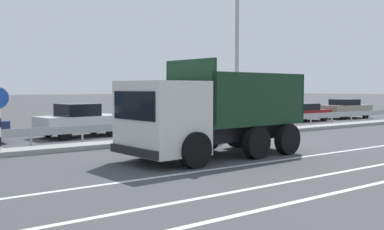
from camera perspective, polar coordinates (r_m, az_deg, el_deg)
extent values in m
plane|color=#424244|center=(18.82, 9.32, -3.59)|extent=(320.00, 320.00, 0.00)
cube|color=silver|center=(13.76, 7.99, -6.12)|extent=(66.63, 0.16, 0.01)
cube|color=silver|center=(12.21, 15.99, -7.44)|extent=(66.63, 0.16, 0.01)
cube|color=silver|center=(11.44, 21.60, -8.28)|extent=(66.63, 0.16, 0.01)
cube|color=gray|center=(20.96, 3.47, -2.59)|extent=(36.64, 1.10, 0.18)
cube|color=#9EA0A5|center=(21.89, 1.33, -0.94)|extent=(66.63, 0.04, 0.32)
cylinder|color=#ADADB2|center=(18.06, -19.78, -3.04)|extent=(0.09, 0.09, 0.62)
cylinder|color=#ADADB2|center=(18.76, -13.74, -2.71)|extent=(0.09, 0.09, 0.62)
cylinder|color=#ADADB2|center=(19.65, -8.19, -2.37)|extent=(0.09, 0.09, 0.62)
cylinder|color=#ADADB2|center=(20.72, -3.17, -2.05)|extent=(0.09, 0.09, 0.62)
cylinder|color=#ADADB2|center=(21.92, 1.33, -1.75)|extent=(0.09, 0.09, 0.62)
cylinder|color=#ADADB2|center=(23.24, 5.33, -1.47)|extent=(0.09, 0.09, 0.62)
cylinder|color=#ADADB2|center=(24.67, 8.89, -1.22)|extent=(0.09, 0.09, 0.62)
cylinder|color=#ADADB2|center=(26.18, 12.05, -0.99)|extent=(0.09, 0.09, 0.62)
cylinder|color=#ADADB2|center=(27.77, 14.86, -0.78)|extent=(0.09, 0.09, 0.62)
cylinder|color=#ADADB2|center=(29.41, 17.35, -0.60)|extent=(0.09, 0.09, 0.62)
cylinder|color=#ADADB2|center=(31.10, 19.58, -0.43)|extent=(0.09, 0.09, 0.62)
cylinder|color=#ADADB2|center=(32.84, 21.58, -0.28)|extent=(0.09, 0.09, 0.62)
cube|color=silver|center=(13.48, -3.88, -0.31)|extent=(2.08, 2.56, 2.18)
cube|color=black|center=(12.91, -7.43, 1.19)|extent=(0.15, 2.11, 0.82)
cube|color=black|center=(13.01, -7.51, -4.60)|extent=(0.23, 2.40, 0.24)
cube|color=black|center=(15.66, 5.75, -2.07)|extent=(4.60, 1.60, 0.53)
cube|color=#193823|center=(15.63, 5.76, -0.89)|extent=(4.48, 2.59, 0.12)
cube|color=#193823|center=(14.82, 8.90, 2.20)|extent=(4.35, 0.34, 1.61)
cube|color=#193823|center=(16.39, 2.96, 2.35)|extent=(4.35, 0.34, 1.61)
cube|color=#193823|center=(14.14, -0.24, 3.00)|extent=(0.23, 2.35, 2.01)
cube|color=#193823|center=(17.17, 10.74, 2.34)|extent=(0.23, 2.35, 1.61)
cylinder|color=black|center=(12.81, 0.37, -4.46)|extent=(1.06, 0.38, 1.04)
cylinder|color=black|center=(14.71, -5.71, -3.46)|extent=(1.06, 0.38, 1.04)
cylinder|color=black|center=(14.62, 8.19, -3.52)|extent=(1.06, 0.38, 1.04)
cylinder|color=black|center=(16.31, 1.89, -2.77)|extent=(1.06, 0.38, 1.04)
cylinder|color=black|center=(15.83, 12.03, -3.03)|extent=(1.06, 0.38, 1.04)
cylinder|color=black|center=(17.40, 5.78, -2.40)|extent=(1.06, 0.38, 1.04)
cylinder|color=#ADADB2|center=(21.80, 5.72, 7.92)|extent=(0.18, 0.18, 8.00)
cube|color=silver|center=(21.74, -14.05, -1.00)|extent=(3.99, 2.20, 0.70)
cube|color=black|center=(21.65, -14.35, 0.65)|extent=(1.74, 1.80, 0.56)
cylinder|color=black|center=(23.12, -12.45, -1.59)|extent=(0.61, 0.25, 0.60)
cylinder|color=black|center=(21.57, -10.12, -1.91)|extent=(0.61, 0.25, 0.60)
cylinder|color=black|center=(22.07, -17.87, -1.90)|extent=(0.61, 0.25, 0.60)
cylinder|color=black|center=(20.44, -15.84, -2.28)|extent=(0.61, 0.25, 0.60)
cube|color=#B27A14|center=(24.40, -2.81, -0.42)|extent=(3.97, 1.99, 0.71)
cube|color=black|center=(24.31, -3.05, 0.86)|extent=(1.71, 1.65, 0.38)
cylinder|color=black|center=(25.77, -1.48, -1.00)|extent=(0.61, 0.23, 0.60)
cylinder|color=black|center=(24.36, 0.64, -1.26)|extent=(0.61, 0.23, 0.60)
cylinder|color=black|center=(24.58, -6.23, -1.23)|extent=(0.61, 0.23, 0.60)
cylinder|color=black|center=(23.10, -4.29, -1.52)|extent=(0.61, 0.23, 0.60)
cube|color=gray|center=(28.46, 6.27, -0.08)|extent=(4.09, 1.94, 0.52)
cube|color=black|center=(28.36, 6.09, 0.92)|extent=(1.76, 1.62, 0.48)
cylinder|color=black|center=(29.91, 7.05, -0.42)|extent=(0.61, 0.23, 0.60)
cylinder|color=black|center=(28.69, 9.24, -0.60)|extent=(0.61, 0.23, 0.60)
cylinder|color=black|center=(28.34, 3.26, -0.61)|extent=(0.61, 0.23, 0.60)
cylinder|color=black|center=(27.05, 5.40, -0.81)|extent=(0.61, 0.23, 0.60)
cube|color=maroon|center=(32.05, 13.74, 0.20)|extent=(4.32, 1.95, 0.50)
cube|color=black|center=(32.12, 13.91, 1.04)|extent=(1.85, 1.64, 0.44)
cylinder|color=black|center=(30.52, 13.26, -0.41)|extent=(0.61, 0.23, 0.60)
cylinder|color=black|center=(31.68, 11.01, -0.25)|extent=(0.61, 0.23, 0.60)
cylinder|color=black|center=(32.52, 16.40, -0.23)|extent=(0.61, 0.23, 0.60)
cylinder|color=black|center=(33.61, 14.17, -0.08)|extent=(0.61, 0.23, 0.60)
cube|color=gray|center=(36.16, 18.90, 0.64)|extent=(4.15, 2.18, 0.72)
cube|color=black|center=(36.05, 18.80, 1.56)|extent=(1.82, 1.76, 0.44)
cylinder|color=black|center=(37.70, 19.05, 0.20)|extent=(0.61, 0.25, 0.60)
cylinder|color=black|center=(36.62, 21.19, 0.07)|extent=(0.61, 0.25, 0.60)
cylinder|color=black|center=(35.80, 16.54, 0.08)|extent=(0.61, 0.25, 0.60)
cylinder|color=black|center=(34.66, 18.72, -0.06)|extent=(0.61, 0.25, 0.60)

